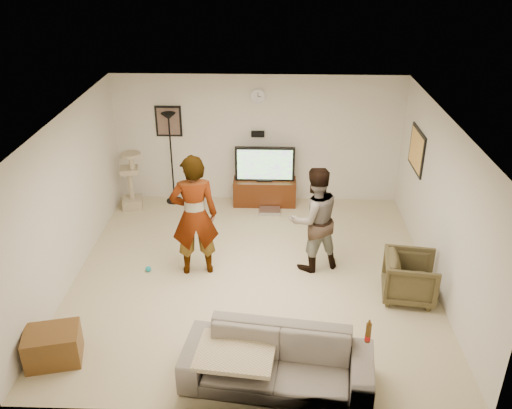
{
  "coord_description": "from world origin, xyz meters",
  "views": [
    {
      "loc": [
        0.28,
        -7.1,
        4.78
      ],
      "look_at": [
        0.04,
        0.2,
        1.12
      ],
      "focal_mm": 37.98,
      "sensor_mm": 36.0,
      "label": 1
    }
  ],
  "objects_px": {
    "sofa": "(277,361)",
    "armchair": "(410,277)",
    "person_left": "(194,216)",
    "cat_tree": "(130,180)",
    "tv_stand": "(265,192)",
    "tv": "(265,164)",
    "floor_lamp": "(172,159)",
    "beer_bottle": "(368,333)",
    "side_table": "(53,346)",
    "person_right": "(314,219)"
  },
  "relations": [
    {
      "from": "tv_stand",
      "to": "side_table",
      "type": "bearing_deg",
      "value": -119.5
    },
    {
      "from": "tv_stand",
      "to": "cat_tree",
      "type": "relative_size",
      "value": 1.05
    },
    {
      "from": "floor_lamp",
      "to": "side_table",
      "type": "relative_size",
      "value": 2.77
    },
    {
      "from": "cat_tree",
      "to": "sofa",
      "type": "height_order",
      "value": "cat_tree"
    },
    {
      "from": "tv_stand",
      "to": "person_right",
      "type": "relative_size",
      "value": 0.71
    },
    {
      "from": "cat_tree",
      "to": "floor_lamp",
      "type": "bearing_deg",
      "value": 21.01
    },
    {
      "from": "person_left",
      "to": "person_right",
      "type": "height_order",
      "value": "person_left"
    },
    {
      "from": "tv",
      "to": "side_table",
      "type": "xyz_separation_m",
      "value": [
        -2.54,
        -4.49,
        -0.63
      ]
    },
    {
      "from": "person_right",
      "to": "side_table",
      "type": "height_order",
      "value": "person_right"
    },
    {
      "from": "person_right",
      "to": "side_table",
      "type": "xyz_separation_m",
      "value": [
        -3.34,
        -2.24,
        -0.64
      ]
    },
    {
      "from": "tv",
      "to": "person_left",
      "type": "xyz_separation_m",
      "value": [
        -1.02,
        -2.43,
        0.14
      ]
    },
    {
      "from": "cat_tree",
      "to": "armchair",
      "type": "xyz_separation_m",
      "value": [
        4.72,
        -2.78,
        -0.23
      ]
    },
    {
      "from": "person_right",
      "to": "beer_bottle",
      "type": "relative_size",
      "value": 6.84
    },
    {
      "from": "tv_stand",
      "to": "tv",
      "type": "xyz_separation_m",
      "value": [
        0.0,
        0.0,
        0.59
      ]
    },
    {
      "from": "floor_lamp",
      "to": "armchair",
      "type": "height_order",
      "value": "floor_lamp"
    },
    {
      "from": "person_left",
      "to": "person_right",
      "type": "bearing_deg",
      "value": 175.74
    },
    {
      "from": "tv",
      "to": "floor_lamp",
      "type": "xyz_separation_m",
      "value": [
        -1.8,
        0.04,
        0.06
      ]
    },
    {
      "from": "cat_tree",
      "to": "sofa",
      "type": "distance_m",
      "value": 5.33
    },
    {
      "from": "person_right",
      "to": "person_left",
      "type": "bearing_deg",
      "value": -15.9
    },
    {
      "from": "beer_bottle",
      "to": "side_table",
      "type": "bearing_deg",
      "value": 175.59
    },
    {
      "from": "person_right",
      "to": "side_table",
      "type": "distance_m",
      "value": 4.07
    },
    {
      "from": "cat_tree",
      "to": "beer_bottle",
      "type": "distance_m",
      "value": 5.93
    },
    {
      "from": "cat_tree",
      "to": "person_right",
      "type": "distance_m",
      "value": 3.92
    },
    {
      "from": "cat_tree",
      "to": "sofa",
      "type": "bearing_deg",
      "value": -58.32
    },
    {
      "from": "tv",
      "to": "person_right",
      "type": "relative_size",
      "value": 0.67
    },
    {
      "from": "sofa",
      "to": "side_table",
      "type": "relative_size",
      "value": 3.38
    },
    {
      "from": "cat_tree",
      "to": "side_table",
      "type": "distance_m",
      "value": 4.26
    },
    {
      "from": "armchair",
      "to": "person_left",
      "type": "bearing_deg",
      "value": 87.93
    },
    {
      "from": "cat_tree",
      "to": "person_right",
      "type": "bearing_deg",
      "value": -30.7
    },
    {
      "from": "person_left",
      "to": "cat_tree",
      "type": "bearing_deg",
      "value": -64.55
    },
    {
      "from": "sofa",
      "to": "side_table",
      "type": "distance_m",
      "value": 2.79
    },
    {
      "from": "tv_stand",
      "to": "person_left",
      "type": "distance_m",
      "value": 2.73
    },
    {
      "from": "tv",
      "to": "beer_bottle",
      "type": "distance_m",
      "value": 4.94
    },
    {
      "from": "floor_lamp",
      "to": "armchair",
      "type": "relative_size",
      "value": 2.41
    },
    {
      "from": "tv_stand",
      "to": "beer_bottle",
      "type": "bearing_deg",
      "value": -75.4
    },
    {
      "from": "floor_lamp",
      "to": "cat_tree",
      "type": "bearing_deg",
      "value": -158.99
    },
    {
      "from": "tv_stand",
      "to": "cat_tree",
      "type": "xyz_separation_m",
      "value": [
        -2.57,
        -0.25,
        0.32
      ]
    },
    {
      "from": "person_left",
      "to": "side_table",
      "type": "relative_size",
      "value": 3.0
    },
    {
      "from": "cat_tree",
      "to": "beer_bottle",
      "type": "relative_size",
      "value": 4.61
    },
    {
      "from": "person_right",
      "to": "armchair",
      "type": "bearing_deg",
      "value": 128.64
    },
    {
      "from": "cat_tree",
      "to": "side_table",
      "type": "relative_size",
      "value": 1.76
    },
    {
      "from": "tv",
      "to": "armchair",
      "type": "height_order",
      "value": "tv"
    },
    {
      "from": "person_right",
      "to": "tv_stand",
      "type": "bearing_deg",
      "value": -92.03
    },
    {
      "from": "sofa",
      "to": "armchair",
      "type": "height_order",
      "value": "armchair"
    },
    {
      "from": "cat_tree",
      "to": "person_right",
      "type": "relative_size",
      "value": 0.67
    },
    {
      "from": "person_right",
      "to": "armchair",
      "type": "xyz_separation_m",
      "value": [
        1.36,
        -0.78,
        -0.51
      ]
    },
    {
      "from": "side_table",
      "to": "tv_stand",
      "type": "bearing_deg",
      "value": 60.5
    },
    {
      "from": "tv",
      "to": "floor_lamp",
      "type": "distance_m",
      "value": 1.8
    },
    {
      "from": "side_table",
      "to": "floor_lamp",
      "type": "bearing_deg",
      "value": 80.73
    },
    {
      "from": "tv",
      "to": "person_right",
      "type": "height_order",
      "value": "person_right"
    }
  ]
}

